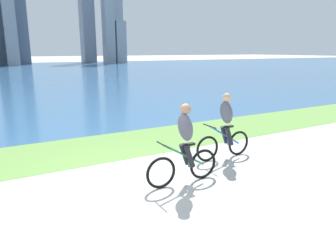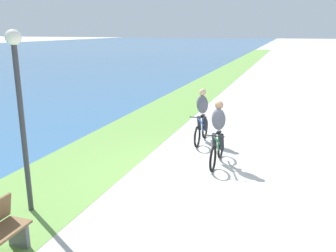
% 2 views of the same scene
% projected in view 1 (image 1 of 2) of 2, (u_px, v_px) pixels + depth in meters
% --- Properties ---
extents(ground_plane, '(300.00, 300.00, 0.00)m').
position_uv_depth(ground_plane, '(137.00, 185.00, 6.66)').
color(ground_plane, '#B2AFA8').
extents(grass_strip_bayside, '(120.00, 2.72, 0.01)m').
position_uv_depth(grass_strip_bayside, '(95.00, 148.00, 9.18)').
color(grass_strip_bayside, '#6B9947').
rests_on(grass_strip_bayside, ground).
extents(bay_water_surface, '(300.00, 68.59, 0.00)m').
position_uv_depth(bay_water_surface, '(10.00, 73.00, 39.38)').
color(bay_water_surface, '#386693').
rests_on(bay_water_surface, ground).
extents(cyclist_lead, '(1.71, 0.52, 1.71)m').
position_uv_depth(cyclist_lead, '(184.00, 145.00, 6.60)').
color(cyclist_lead, black).
rests_on(cyclist_lead, ground).
extents(cyclist_trailing, '(1.69, 0.52, 1.70)m').
position_uv_depth(cyclist_trailing, '(225.00, 127.00, 8.17)').
color(cyclist_trailing, black).
rests_on(cyclist_trailing, ground).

